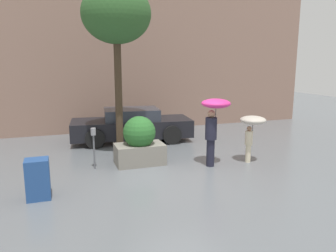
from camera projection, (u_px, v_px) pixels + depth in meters
ground_plane at (173, 178)px, 8.53m from camera, size 40.00×40.00×0.00m
building_facade at (122, 61)px, 13.98m from camera, size 18.00×0.30×6.00m
planter_box at (140, 142)px, 9.56m from camera, size 1.42×0.95×1.43m
person_adult at (214, 117)px, 9.26m from camera, size 0.83×0.83×1.95m
person_child at (252, 125)px, 9.65m from camera, size 0.76×0.76×1.41m
parked_car_near at (132, 125)px, 12.41m from camera, size 4.60×2.25×1.24m
street_tree at (116, 16)px, 9.99m from camera, size 2.14×2.14×5.32m
parking_meter at (94, 139)px, 9.09m from camera, size 0.14×0.14×1.17m
newspaper_box at (38, 179)px, 7.15m from camera, size 0.50×0.44×0.90m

